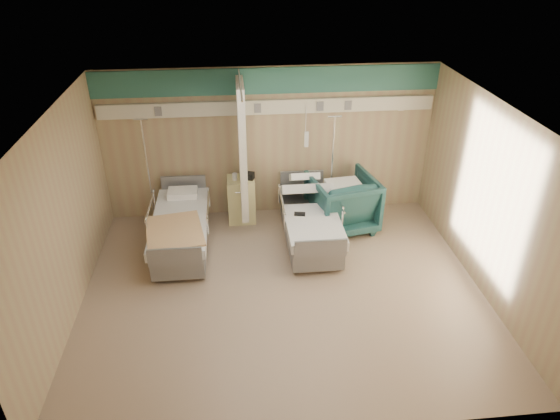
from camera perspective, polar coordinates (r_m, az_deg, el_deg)
The scene contains 13 objects.
ground at distance 7.73m, azimuth 0.36°, elevation -9.14°, with size 6.00×5.00×0.00m, color gray.
room_walls at distance 6.94m, azimuth -0.06°, elevation 4.24°, with size 6.04×5.04×2.82m.
bed_right at distance 8.67m, azimuth 3.41°, elevation -1.88°, with size 1.00×2.16×0.63m, color silver, non-canonical shape.
bed_left at distance 8.63m, azimuth -11.19°, elevation -2.61°, with size 1.00×2.16×0.63m, color silver, non-canonical shape.
bedside_cabinet at distance 9.30m, azimuth -4.43°, elevation 1.22°, with size 0.50×0.48×0.85m, color beige.
visitor_armchair at distance 9.06m, azimuth 7.09°, elevation 0.88°, with size 1.10×1.13×1.03m, color #1C4748.
waffle_blanket at distance 8.78m, azimuth 7.44°, elevation 3.88°, with size 0.59×0.53×0.07m, color silver.
iv_stand_right at distance 9.36m, azimuth 5.75°, elevation 1.27°, with size 0.36×0.36×2.03m.
iv_stand_left at distance 9.50m, azimuth -14.36°, elevation 0.89°, with size 0.36×0.36×2.02m.
call_remote at distance 8.36m, azimuth 2.27°, elevation -0.46°, with size 0.19×0.08×0.04m, color black.
tan_blanket at distance 8.07m, azimuth -11.98°, elevation -2.36°, with size 0.86×1.08×0.04m, color tan.
toiletry_bag at distance 9.07m, azimuth -3.72°, elevation 3.93°, with size 0.23×0.15×0.13m, color black.
white_cup at distance 9.05m, azimuth -5.20°, elevation 3.81°, with size 0.09×0.09×0.13m, color white.
Camera 1 is at (-0.65, -5.99, 4.85)m, focal length 32.00 mm.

